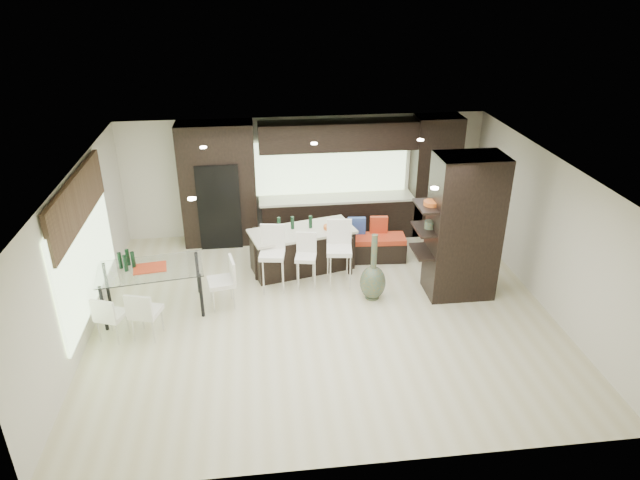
{
  "coord_description": "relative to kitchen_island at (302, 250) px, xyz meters",
  "views": [
    {
      "loc": [
        -1.1,
        -8.58,
        5.64
      ],
      "look_at": [
        0.0,
        0.6,
        1.15
      ],
      "focal_mm": 32.0,
      "sensor_mm": 36.0,
      "label": 1
    }
  ],
  "objects": [
    {
      "name": "window_back",
      "position": [
        0.83,
        1.78,
        1.12
      ],
      "size": [
        3.4,
        0.04,
        1.2
      ],
      "primitive_type": "cube",
      "color": "#B2D199",
      "rests_on": "back_wall"
    },
    {
      "name": "floor_vase",
      "position": [
        1.19,
        -1.3,
        0.22
      ],
      "size": [
        0.56,
        0.56,
        1.3
      ],
      "primitive_type": null,
      "rotation": [
        0.0,
        0.0,
        -0.18
      ],
      "color": "#435039",
      "rests_on": "ground"
    },
    {
      "name": "back_cabinetry",
      "position": [
        0.73,
        1.49,
        0.92
      ],
      "size": [
        6.8,
        0.68,
        2.7
      ],
      "primitive_type": "cube",
      "color": "black",
      "rests_on": "ground"
    },
    {
      "name": "partition_column",
      "position": [
        2.83,
        -1.28,
        0.92
      ],
      "size": [
        1.2,
        0.8,
        2.7
      ],
      "primitive_type": "cube",
      "color": "black",
      "rests_on": "ground"
    },
    {
      "name": "left_wall",
      "position": [
        -3.77,
        -1.68,
        0.92
      ],
      "size": [
        0.02,
        7.0,
        2.7
      ],
      "primitive_type": "cube",
      "color": "beige",
      "rests_on": "ground"
    },
    {
      "name": "stool_left",
      "position": [
        -0.63,
        -0.77,
        0.09
      ],
      "size": [
        0.52,
        0.52,
        1.03
      ],
      "primitive_type": "cube",
      "rotation": [
        0.0,
        0.0,
        -0.15
      ],
      "color": "white",
      "rests_on": "ground"
    },
    {
      "name": "window_left",
      "position": [
        -3.73,
        -1.48,
        0.92
      ],
      "size": [
        0.04,
        3.2,
        1.9
      ],
      "primitive_type": "cube",
      "color": "#B2D199",
      "rests_on": "left_wall"
    },
    {
      "name": "stool_right",
      "position": [
        0.63,
        -0.78,
        0.1
      ],
      "size": [
        0.53,
        0.53,
        1.06
      ],
      "primitive_type": "cube",
      "rotation": [
        0.0,
        0.0,
        -0.13
      ],
      "color": "white",
      "rests_on": "ground"
    },
    {
      "name": "dining_table",
      "position": [
        -2.78,
        -1.24,
        -0.0
      ],
      "size": [
        1.9,
        1.24,
        0.86
      ],
      "primitive_type": "cube",
      "rotation": [
        0.0,
        0.0,
        0.14
      ],
      "color": "white",
      "rests_on": "ground"
    },
    {
      "name": "stone_accent",
      "position": [
        -3.7,
        -1.48,
        1.82
      ],
      "size": [
        0.08,
        3.0,
        0.8
      ],
      "primitive_type": "cube",
      "color": "brown",
      "rests_on": "left_wall"
    },
    {
      "name": "kitchen_island",
      "position": [
        0.0,
        0.0,
        0.0
      ],
      "size": [
        2.21,
        1.36,
        0.86
      ],
      "primitive_type": "cube",
      "rotation": [
        0.0,
        0.0,
        0.25
      ],
      "color": "black",
      "rests_on": "ground"
    },
    {
      "name": "chair_near",
      "position": [
        -2.78,
        -2.05,
        -0.01
      ],
      "size": [
        0.56,
        0.56,
        0.84
      ],
      "primitive_type": "cube",
      "rotation": [
        0.0,
        0.0,
        -0.28
      ],
      "color": "white",
      "rests_on": "ground"
    },
    {
      "name": "chair_far",
      "position": [
        -3.33,
        -2.03,
        -0.04
      ],
      "size": [
        0.54,
        0.54,
        0.77
      ],
      "primitive_type": "cube",
      "rotation": [
        0.0,
        0.0,
        -0.36
      ],
      "color": "white",
      "rests_on": "ground"
    },
    {
      "name": "bench",
      "position": [
        1.5,
        0.23,
        -0.17
      ],
      "size": [
        1.4,
        0.62,
        0.53
      ],
      "primitive_type": "cube",
      "rotation": [
        0.0,
        0.0,
        -0.07
      ],
      "color": "black",
      "rests_on": "ground"
    },
    {
      "name": "stool_mid",
      "position": [
        0.0,
        -0.74,
        0.01
      ],
      "size": [
        0.45,
        0.45,
        0.87
      ],
      "primitive_type": "cube",
      "rotation": [
        0.0,
        0.0,
        -0.19
      ],
      "color": "white",
      "rests_on": "ground"
    },
    {
      "name": "right_wall",
      "position": [
        4.23,
        -1.68,
        0.92
      ],
      "size": [
        0.02,
        7.0,
        2.7
      ],
      "primitive_type": "cube",
      "color": "beige",
      "rests_on": "ground"
    },
    {
      "name": "refrigerator",
      "position": [
        -1.67,
        1.44,
        0.52
      ],
      "size": [
        0.9,
        0.68,
        1.9
      ],
      "primitive_type": "cube",
      "color": "black",
      "rests_on": "ground"
    },
    {
      "name": "chair_end",
      "position": [
        -1.57,
        -1.24,
        0.0
      ],
      "size": [
        0.54,
        0.54,
        0.86
      ],
      "primitive_type": "cube",
      "rotation": [
        0.0,
        0.0,
        1.75
      ],
      "color": "white",
      "rests_on": "ground"
    },
    {
      "name": "ceiling_spots",
      "position": [
        0.23,
        -1.43,
        2.25
      ],
      "size": [
        4.0,
        3.0,
        0.02
      ],
      "primitive_type": "cube",
      "color": "white",
      "rests_on": "ceiling"
    },
    {
      "name": "ceiling",
      "position": [
        0.23,
        -1.68,
        2.27
      ],
      "size": [
        8.0,
        7.0,
        0.02
      ],
      "primitive_type": "cube",
      "color": "white",
      "rests_on": "ground"
    },
    {
      "name": "ground",
      "position": [
        0.23,
        -1.68,
        -0.43
      ],
      "size": [
        8.0,
        8.0,
        0.0
      ],
      "primitive_type": "plane",
      "color": "beige",
      "rests_on": "ground"
    },
    {
      "name": "back_wall",
      "position": [
        0.23,
        1.82,
        0.92
      ],
      "size": [
        8.0,
        0.02,
        2.7
      ],
      "primitive_type": "cube",
      "color": "beige",
      "rests_on": "ground"
    }
  ]
}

